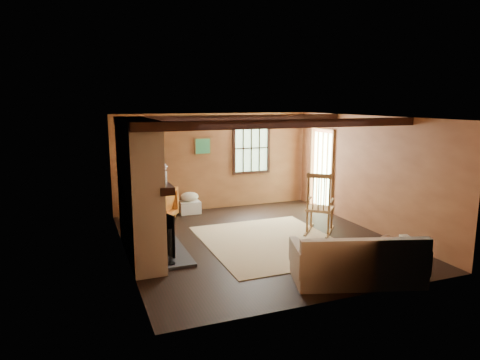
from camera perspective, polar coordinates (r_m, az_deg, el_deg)
name	(u,v)px	position (r m, az deg, el deg)	size (l,w,h in m)	color
ground	(258,240)	(8.48, 2.36, -8.02)	(5.50, 5.50, 0.00)	black
room_envelope	(263,156)	(8.44, 3.12, 3.27)	(5.02, 5.52, 2.44)	#995A36
fireplace	(140,194)	(7.61, -13.15, -1.85)	(1.02, 2.30, 2.40)	#B04C44
rug	(271,242)	(8.39, 4.17, -8.23)	(2.50, 3.00, 0.01)	#CBB787
rocking_chair	(320,207)	(8.98, 10.56, -3.57)	(0.97, 1.01, 1.28)	tan
sofa	(358,264)	(6.77, 15.46, -10.80)	(2.08, 1.39, 0.78)	beige
firewood_pile	(141,213)	(10.34, -13.12, -4.26)	(0.60, 0.11, 0.22)	brown
laundry_basket	(190,207)	(10.48, -6.74, -3.62)	(0.50, 0.38, 0.30)	white
basket_pillow	(189,197)	(10.42, -6.77, -2.23)	(0.45, 0.36, 0.22)	beige
armchair	(154,204)	(9.96, -11.35, -3.13)	(0.81, 0.84, 0.76)	#BF6026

